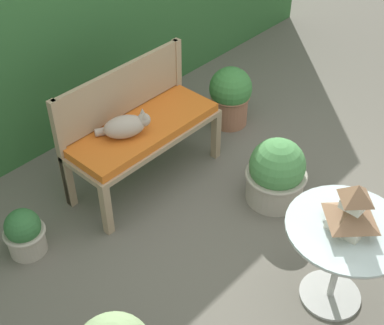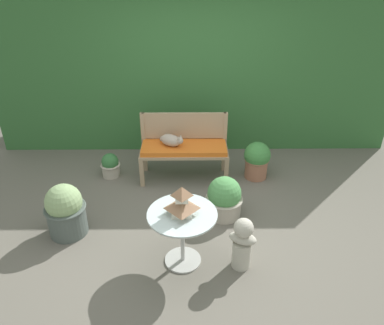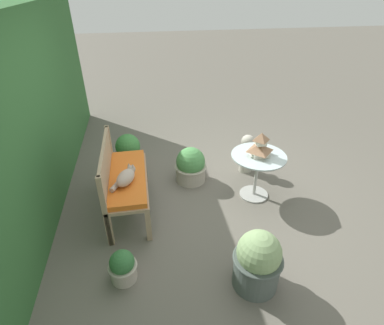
% 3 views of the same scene
% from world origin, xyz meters
% --- Properties ---
extents(ground, '(30.00, 30.00, 0.00)m').
position_xyz_m(ground, '(0.00, 0.00, 0.00)').
color(ground, '#666056').
extents(foliage_hedge_back, '(6.40, 0.82, 2.39)m').
position_xyz_m(foliage_hedge_back, '(0.00, 2.31, 1.20)').
color(foliage_hedge_back, '#336633').
rests_on(foliage_hedge_back, ground).
extents(garden_bench, '(1.26, 0.49, 0.54)m').
position_xyz_m(garden_bench, '(-0.16, 1.00, 0.46)').
color(garden_bench, tan).
rests_on(garden_bench, ground).
extents(bench_backrest, '(1.26, 0.06, 0.94)m').
position_xyz_m(bench_backrest, '(-0.16, 1.22, 0.68)').
color(bench_backrest, tan).
rests_on(bench_backrest, ground).
extents(cat, '(0.36, 0.34, 0.20)m').
position_xyz_m(cat, '(-0.34, 1.00, 0.62)').
color(cat, '#A89989').
rests_on(cat, garden_bench).
extents(patio_table, '(0.72, 0.72, 0.65)m').
position_xyz_m(patio_table, '(-0.16, -0.72, 0.51)').
color(patio_table, '#B7B7B2').
rests_on(patio_table, ground).
extents(pagoda_birdhouse, '(0.27, 0.27, 0.32)m').
position_xyz_m(pagoda_birdhouse, '(-0.16, -0.72, 0.79)').
color(pagoda_birdhouse, silver).
rests_on(pagoda_birdhouse, patio_table).
extents(garden_bust, '(0.33, 0.26, 0.62)m').
position_xyz_m(garden_bust, '(0.46, -0.80, 0.32)').
color(garden_bust, '#B7B2A3').
rests_on(garden_bust, ground).
extents(potted_plant_hedge_corner, '(0.49, 0.49, 0.66)m').
position_xyz_m(potted_plant_hedge_corner, '(-1.54, -0.23, 0.32)').
color(potted_plant_hedge_corner, '#4C5651').
rests_on(potted_plant_hedge_corner, ground).
extents(potted_plant_bench_left, '(0.29, 0.29, 0.37)m').
position_xyz_m(potted_plant_bench_left, '(-1.26, 1.06, 0.18)').
color(potted_plant_bench_left, '#ADA393').
rests_on(potted_plant_bench_left, ground).
extents(potted_plant_path_edge, '(0.39, 0.39, 0.56)m').
position_xyz_m(potted_plant_path_edge, '(0.91, 1.01, 0.29)').
color(potted_plant_path_edge, '#9E664C').
rests_on(potted_plant_path_edge, ground).
extents(potted_plant_patio_mid, '(0.48, 0.48, 0.54)m').
position_xyz_m(potted_plant_patio_mid, '(0.35, 0.10, 0.25)').
color(potted_plant_patio_mid, '#ADA393').
rests_on(potted_plant_patio_mid, ground).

